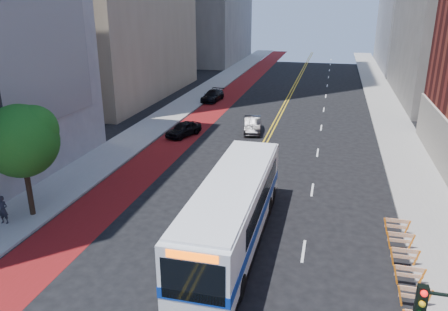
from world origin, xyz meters
TOP-DOWN VIEW (x-y plane):
  - ground at (0.00, 0.00)m, footprint 160.00×160.00m
  - sidewalk_left at (-12.00, 30.00)m, footprint 4.00×140.00m
  - sidewalk_right at (12.00, 30.00)m, footprint 4.00×140.00m
  - bus_lane_paint at (-8.10, 30.00)m, footprint 3.60×140.00m
  - center_line_inner at (-0.18, 30.00)m, footprint 0.14×140.00m
  - center_line_outer at (0.18, 30.00)m, footprint 0.14×140.00m
  - lane_dashes at (4.80, 38.00)m, footprint 0.14×98.20m
  - construction_barriers at (9.60, 3.42)m, footprint 1.42×10.91m
  - street_tree at (-11.24, 6.04)m, footprint 4.20×4.20m
  - transit_bus at (1.05, 6.00)m, footprint 2.99×13.49m
  - car_a at (-7.89, 23.84)m, footprint 2.97×4.36m
  - car_b at (-1.76, 26.78)m, footprint 2.31×4.70m
  - car_c at (-9.30, 39.35)m, footprint 2.33×4.90m
  - pedestrian at (-12.11, 4.61)m, footprint 0.64×0.45m

SIDE VIEW (x-z plane):
  - ground at x=0.00m, z-range 0.00..0.00m
  - center_line_inner at x=-0.18m, z-range 0.00..0.01m
  - center_line_outer at x=0.18m, z-range 0.00..0.01m
  - bus_lane_paint at x=-8.10m, z-range 0.00..0.01m
  - lane_dashes at x=4.80m, z-range 0.00..0.01m
  - sidewalk_left at x=-12.00m, z-range 0.00..0.15m
  - sidewalk_right at x=12.00m, z-range 0.00..0.15m
  - construction_barriers at x=9.60m, z-range 0.17..1.18m
  - car_a at x=-7.89m, z-range 0.00..1.38m
  - car_c at x=-9.30m, z-range 0.00..1.38m
  - car_b at x=-1.76m, z-range 0.00..1.48m
  - pedestrian at x=-12.11m, z-range 0.15..1.82m
  - transit_bus at x=1.05m, z-range 0.08..3.79m
  - street_tree at x=-11.24m, z-range 1.56..8.26m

